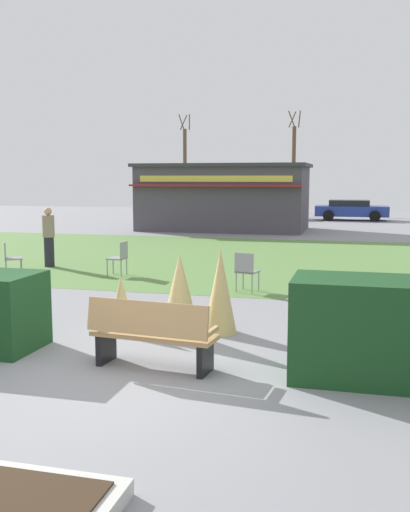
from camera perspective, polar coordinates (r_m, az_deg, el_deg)
ground_plane at (r=7.74m, az=-8.54°, el=-11.60°), size 80.00×80.00×0.00m
lawn_patch at (r=18.46m, az=5.36°, el=-0.29°), size 36.00×12.00×0.01m
park_bench at (r=7.88m, az=-5.17°, el=-7.52°), size 1.74×0.69×0.95m
hedge_right at (r=7.74m, az=17.54°, el=-6.91°), size 2.44×1.10×1.28m
ornamental_grass_behind_left at (r=9.82m, az=-8.10°, el=-4.71°), size 0.52×0.52×0.91m
ornamental_grass_behind_right at (r=9.26m, az=-2.44°, el=-3.92°), size 0.67×0.67×1.37m
ornamental_grass_behind_center at (r=9.62m, az=1.49°, el=-3.41°), size 0.54×0.54×1.39m
food_kiosk at (r=28.67m, az=1.85°, el=5.74°), size 8.10×4.64×3.16m
cafe_chair_west at (r=16.01m, az=-18.36°, el=0.03°), size 0.61×0.61×0.89m
cafe_chair_east at (r=13.06m, az=3.98°, el=-1.23°), size 0.53×0.53×0.89m
cafe_chair_center at (r=15.38m, az=-8.20°, el=0.05°), size 0.44×0.44×0.89m
person_strolling at (r=17.30m, az=-14.86°, el=1.82°), size 0.34×0.34×1.69m
parked_car_west_slot at (r=36.43m, az=6.11°, el=4.61°), size 4.36×2.37×1.20m
parked_car_center_slot at (r=36.03m, az=13.92°, el=4.40°), size 4.22×2.09×1.20m
tree_left_bg at (r=45.29m, az=-1.95°, el=8.51°), size 0.91×0.96×7.20m
tree_center_bg at (r=42.34m, az=8.54°, el=8.42°), size 0.91×0.96×7.10m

